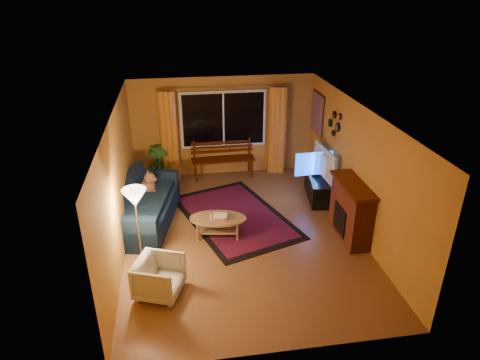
{
  "coord_description": "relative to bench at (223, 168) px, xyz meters",
  "views": [
    {
      "loc": [
        -1.16,
        -7.12,
        4.64
      ],
      "look_at": [
        0.0,
        0.3,
        1.05
      ],
      "focal_mm": 32.0,
      "sensor_mm": 36.0,
      "label": 1
    }
  ],
  "objects": [
    {
      "name": "sofa",
      "position": [
        -1.83,
        -2.03,
        0.22
      ],
      "size": [
        1.4,
        2.39,
        0.91
      ],
      "primitive_type": "cube",
      "rotation": [
        0.0,
        0.0,
        -0.2
      ],
      "color": "#0E1C30",
      "rests_on": "ground"
    },
    {
      "name": "mirror_cluster",
      "position": [
        2.26,
        -1.45,
        1.56
      ],
      "size": [
        0.06,
        0.6,
        0.56
      ],
      "primitive_type": null,
      "color": "black",
      "rests_on": "wall_right"
    },
    {
      "name": "floor_lamp",
      "position": [
        -1.85,
        -3.59,
        0.55
      ],
      "size": [
        0.35,
        0.35,
        1.56
      ],
      "primitive_type": "cylinder",
      "rotation": [
        0.0,
        0.0,
        0.43
      ],
      "color": "#BF8C3F",
      "rests_on": "ground"
    },
    {
      "name": "wall_right",
      "position": [
        2.31,
        -2.75,
        1.01
      ],
      "size": [
        0.02,
        6.0,
        2.5
      ],
      "primitive_type": "cube",
      "color": "#BF7F2D",
      "rests_on": "ground"
    },
    {
      "name": "window",
      "position": [
        0.05,
        0.19,
        1.21
      ],
      "size": [
        2.0,
        0.02,
        1.3
      ],
      "primitive_type": "cube",
      "color": "black",
      "rests_on": "wall_back"
    },
    {
      "name": "curtain_right",
      "position": [
        1.4,
        0.13,
        0.88
      ],
      "size": [
        0.36,
        0.36,
        2.24
      ],
      "primitive_type": "cylinder",
      "color": "orange",
      "rests_on": "ground"
    },
    {
      "name": "dog",
      "position": [
        -1.78,
        -1.53,
        0.47
      ],
      "size": [
        0.42,
        0.52,
        0.52
      ],
      "primitive_type": null,
      "rotation": [
        0.0,
        0.0,
        0.16
      ],
      "color": "#965B3C",
      "rests_on": "sofa"
    },
    {
      "name": "ceiling",
      "position": [
        0.05,
        -2.75,
        2.27
      ],
      "size": [
        4.5,
        6.0,
        0.02
      ],
      "primitive_type": "cube",
      "color": "white",
      "rests_on": "ground"
    },
    {
      "name": "fireplace",
      "position": [
        2.1,
        -3.15,
        0.31
      ],
      "size": [
        0.4,
        1.2,
        1.1
      ],
      "primitive_type": "cube",
      "color": "maroon",
      "rests_on": "ground"
    },
    {
      "name": "armchair",
      "position": [
        -1.54,
        -4.29,
        0.12
      ],
      "size": [
        0.84,
        0.87,
        0.7
      ],
      "primitive_type": "imported",
      "rotation": [
        0.0,
        0.0,
        1.21
      ],
      "color": "beige",
      "rests_on": "ground"
    },
    {
      "name": "painting",
      "position": [
        2.27,
        -0.3,
        1.41
      ],
      "size": [
        0.04,
        0.76,
        0.96
      ],
      "primitive_type": "cube",
      "color": "#D65F0F",
      "rests_on": "wall_right"
    },
    {
      "name": "bench",
      "position": [
        0.0,
        0.0,
        0.0
      ],
      "size": [
        1.59,
        0.51,
        0.47
      ],
      "primitive_type": "cube",
      "rotation": [
        0.0,
        0.0,
        0.03
      ],
      "color": "#431502",
      "rests_on": "ground"
    },
    {
      "name": "wall_left",
      "position": [
        -2.21,
        -2.75,
        1.01
      ],
      "size": [
        0.02,
        6.0,
        2.5
      ],
      "primitive_type": "cube",
      "color": "#BF7F2D",
      "rests_on": "ground"
    },
    {
      "name": "coffee_table",
      "position": [
        -0.43,
        -2.72,
        -0.03
      ],
      "size": [
        1.28,
        1.28,
        0.4
      ],
      "primitive_type": "cylinder",
      "rotation": [
        0.0,
        0.0,
        -0.17
      ],
      "color": "#967048",
      "rests_on": "ground"
    },
    {
      "name": "potted_plant",
      "position": [
        -1.62,
        -0.02,
        0.23
      ],
      "size": [
        0.55,
        0.55,
        0.92
      ],
      "primitive_type": "imported",
      "rotation": [
        0.0,
        0.0,
        0.07
      ],
      "color": "#235B1E",
      "rests_on": "ground"
    },
    {
      "name": "television",
      "position": [
        2.0,
        -1.47,
        0.63
      ],
      "size": [
        0.22,
        1.19,
        0.68
      ],
      "primitive_type": "imported",
      "rotation": [
        0.0,
        0.0,
        1.62
      ],
      "color": "black",
      "rests_on": "tv_console"
    },
    {
      "name": "floor",
      "position": [
        0.05,
        -2.75,
        -0.25
      ],
      "size": [
        4.5,
        6.0,
        0.02
      ],
      "primitive_type": "cube",
      "color": "brown",
      "rests_on": "ground"
    },
    {
      "name": "curtain_rod",
      "position": [
        0.05,
        0.15,
        2.01
      ],
      "size": [
        3.2,
        0.03,
        0.03
      ],
      "primitive_type": "cylinder",
      "rotation": [
        0.0,
        1.57,
        0.0
      ],
      "color": "#BF8C3F",
      "rests_on": "wall_back"
    },
    {
      "name": "curtain_left",
      "position": [
        -1.3,
        0.13,
        0.88
      ],
      "size": [
        0.36,
        0.36,
        2.24
      ],
      "primitive_type": "cylinder",
      "color": "orange",
      "rests_on": "ground"
    },
    {
      "name": "wall_back",
      "position": [
        0.05,
        0.26,
        1.01
      ],
      "size": [
        4.5,
        0.02,
        2.5
      ],
      "primitive_type": "cube",
      "color": "#BF7F2D",
      "rests_on": "ground"
    },
    {
      "name": "tv_console",
      "position": [
        2.0,
        -1.47,
        0.03
      ],
      "size": [
        0.61,
        1.3,
        0.52
      ],
      "primitive_type": "cube",
      "rotation": [
        0.0,
        0.0,
        -0.16
      ],
      "color": "black",
      "rests_on": "ground"
    },
    {
      "name": "rug",
      "position": [
        -0.01,
        -2.06,
        -0.23
      ],
      "size": [
        2.7,
        3.37,
        0.02
      ],
      "primitive_type": "cube",
      "rotation": [
        0.0,
        0.0,
        0.33
      ],
      "color": "maroon",
      "rests_on": "ground"
    }
  ]
}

